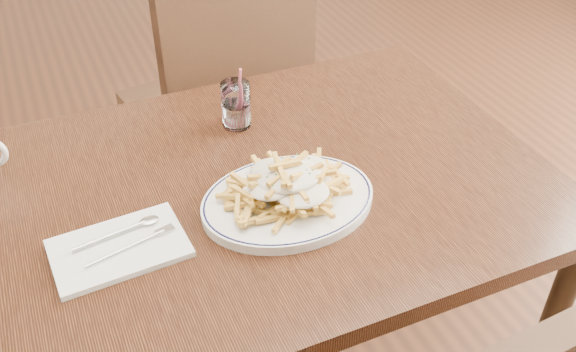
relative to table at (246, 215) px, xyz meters
name	(u,v)px	position (x,y,z in m)	size (l,w,h in m)	color
table	(246,215)	(0.00, 0.00, 0.00)	(1.20, 0.80, 0.75)	black
chair_far	(225,96)	(0.17, 0.64, -0.11)	(0.52, 0.52, 0.99)	black
fries_plate	(288,201)	(0.05, -0.09, 0.09)	(0.39, 0.35, 0.02)	white
loaded_fries	(288,181)	(0.05, -0.09, 0.14)	(0.25, 0.21, 0.07)	gold
napkin	(119,248)	(-0.26, -0.09, 0.08)	(0.23, 0.15, 0.01)	white
cutlery	(117,243)	(-0.26, -0.08, 0.09)	(0.19, 0.10, 0.01)	silver
water_glass	(236,107)	(0.06, 0.21, 0.12)	(0.06, 0.06, 0.14)	white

